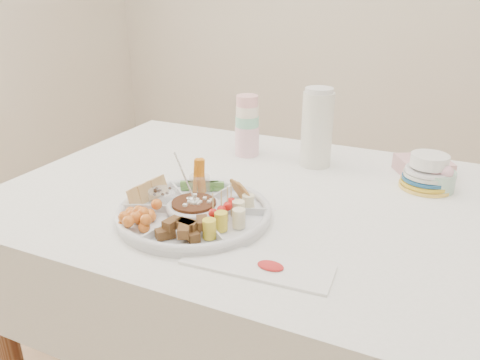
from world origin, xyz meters
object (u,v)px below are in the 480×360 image
at_px(thermos, 317,127).
at_px(plate_stack, 428,172).
at_px(dining_table, 271,306).
at_px(party_tray, 194,210).

distance_m(thermos, plate_stack, 0.36).
height_order(dining_table, party_tray, party_tray).
height_order(dining_table, thermos, thermos).
relative_size(party_tray, plate_stack, 2.55).
bearing_deg(thermos, dining_table, -97.03).
xyz_separation_m(dining_table, party_tray, (-0.13, -0.21, 0.40)).
distance_m(dining_table, plate_stack, 0.61).
xyz_separation_m(dining_table, plate_stack, (0.38, 0.23, 0.43)).
bearing_deg(dining_table, plate_stack, 31.25).
height_order(dining_table, plate_stack, plate_stack).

